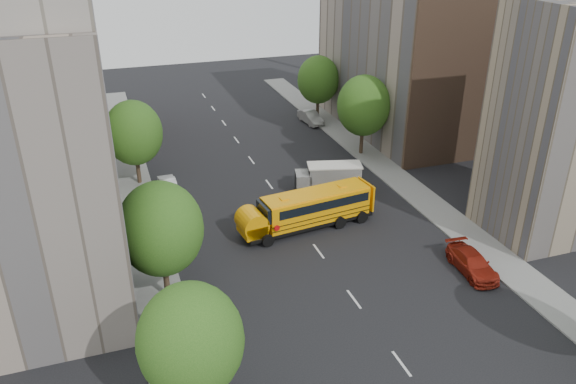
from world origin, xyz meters
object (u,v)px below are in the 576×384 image
street_tree_2 (134,133)px  safari_truck (329,177)px  parked_car_0 (204,326)px  parked_car_3 (472,263)px  street_tree_0 (191,341)px  street_tree_1 (161,229)px  street_tree_4 (364,106)px  street_tree_5 (318,80)px  parked_car_1 (168,184)px  parked_car_5 (311,117)px  school_bus (306,208)px

street_tree_2 → safari_truck: street_tree_2 is taller
parked_car_0 → parked_car_3: bearing=-175.2°
street_tree_0 → street_tree_1: 10.00m
street_tree_1 → safari_truck: (15.58, 11.05, -3.64)m
street_tree_1 → street_tree_2: bearing=90.0°
street_tree_4 → safari_truck: 10.18m
street_tree_4 → street_tree_5: street_tree_4 is taller
street_tree_5 → safari_truck: size_ratio=1.23×
street_tree_2 → safari_truck: size_ratio=1.26×
parked_car_3 → safari_truck: bearing=110.1°
street_tree_0 → street_tree_1: street_tree_1 is taller
street_tree_5 → street_tree_1: bearing=-126.3°
street_tree_2 → parked_car_1: 5.29m
street_tree_5 → parked_car_5: bearing=-136.1°
parked_car_5 → street_tree_5: bearing=38.5°
parked_car_1 → school_bus: bearing=131.9°
street_tree_2 → parked_car_0: street_tree_2 is taller
street_tree_0 → street_tree_5: (22.00, 40.00, 0.06)m
street_tree_1 → parked_car_3: bearing=-10.7°
street_tree_4 → school_bus: 16.71m
street_tree_1 → street_tree_4: 28.43m
street_tree_0 → street_tree_4: size_ratio=0.91×
parked_car_0 → street_tree_1: bearing=-69.2°
parked_car_3 → street_tree_5: bearing=90.4°
safari_truck → street_tree_5: bearing=86.0°
safari_truck → parked_car_0: (-14.14, -15.46, -0.58)m
street_tree_1 → safari_truck: street_tree_1 is taller
street_tree_0 → street_tree_4: street_tree_4 is taller
parked_car_3 → street_tree_2: bearing=136.5°
street_tree_0 → parked_car_3: bearing=17.5°
street_tree_5 → parked_car_5: 4.43m
street_tree_0 → school_bus: street_tree_0 is taller
school_bus → parked_car_0: 14.11m
safari_truck → parked_car_3: size_ratio=1.30×
street_tree_1 → parked_car_1: (2.20, 15.61, -4.30)m
parked_car_1 → street_tree_0: bearing=84.5°
street_tree_0 → street_tree_2: street_tree_2 is taller
street_tree_0 → street_tree_2: (0.00, 28.00, 0.19)m
street_tree_1 → street_tree_2: size_ratio=1.03×
street_tree_1 → school_bus: street_tree_1 is taller
street_tree_1 → street_tree_4: size_ratio=0.98×
safari_truck → parked_car_0: 20.96m
street_tree_5 → parked_car_1: size_ratio=1.91×
street_tree_5 → parked_car_3: (-2.20, -33.74, -4.02)m
street_tree_2 → parked_car_5: bearing=27.3°
parked_car_3 → parked_car_5: (0.80, 32.39, 0.03)m
school_bus → parked_car_0: size_ratio=2.50×
street_tree_1 → street_tree_5: street_tree_1 is taller
street_tree_2 → safari_truck: (15.58, -6.95, -3.52)m
safari_truck → parked_car_0: size_ratio=1.43×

